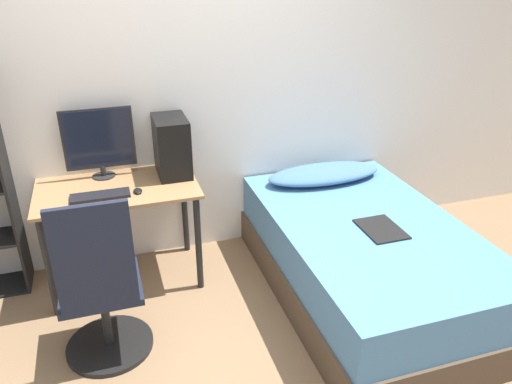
% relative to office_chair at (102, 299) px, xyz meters
% --- Properties ---
extents(ground_plane, '(14.00, 14.00, 0.00)m').
position_rel_office_chair_xyz_m(ground_plane, '(0.68, -0.43, -0.41)').
color(ground_plane, '#846647').
extents(wall_back, '(8.00, 0.05, 2.50)m').
position_rel_office_chair_xyz_m(wall_back, '(0.68, 1.09, 0.84)').
color(wall_back, silver).
rests_on(wall_back, ground_plane).
extents(desk, '(1.06, 0.62, 0.73)m').
position_rel_office_chair_xyz_m(desk, '(0.17, 0.75, 0.21)').
color(desk, '#997047').
rests_on(desk, ground_plane).
extents(office_chair, '(0.51, 0.51, 1.05)m').
position_rel_office_chair_xyz_m(office_chair, '(0.00, 0.00, 0.00)').
color(office_chair, black).
rests_on(office_chair, ground_plane).
extents(bed, '(1.19, 1.95, 0.55)m').
position_rel_office_chair_xyz_m(bed, '(1.70, 0.09, -0.13)').
color(bed, '#4C3D2D').
rests_on(bed, ground_plane).
extents(pillow, '(0.90, 0.36, 0.11)m').
position_rel_office_chair_xyz_m(pillow, '(1.70, 0.80, 0.20)').
color(pillow, teal).
rests_on(pillow, bed).
extents(magazine, '(0.24, 0.32, 0.01)m').
position_rel_office_chair_xyz_m(magazine, '(1.73, -0.01, 0.15)').
color(magazine, black).
rests_on(magazine, bed).
extents(monitor, '(0.47, 0.16, 0.49)m').
position_rel_office_chair_xyz_m(monitor, '(0.09, 0.96, 0.59)').
color(monitor, black).
rests_on(monitor, desk).
extents(keyboard, '(0.37, 0.13, 0.02)m').
position_rel_office_chair_xyz_m(keyboard, '(0.06, 0.63, 0.34)').
color(keyboard, black).
rests_on(keyboard, desk).
extents(pc_tower, '(0.22, 0.35, 0.41)m').
position_rel_office_chair_xyz_m(pc_tower, '(0.56, 0.87, 0.53)').
color(pc_tower, black).
rests_on(pc_tower, desk).
extents(mouse, '(0.06, 0.09, 0.02)m').
position_rel_office_chair_xyz_m(mouse, '(0.29, 0.63, 0.34)').
color(mouse, black).
rests_on(mouse, desk).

